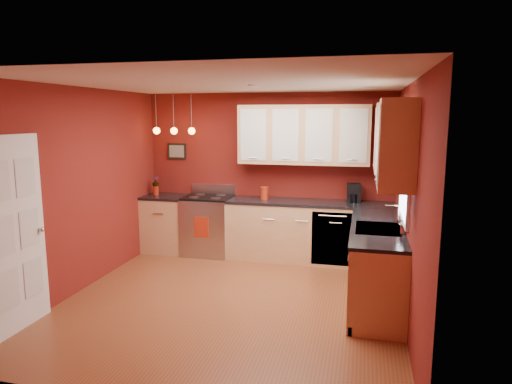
% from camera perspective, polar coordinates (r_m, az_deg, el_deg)
% --- Properties ---
extents(floor, '(4.20, 4.20, 0.00)m').
position_cam_1_polar(floor, '(5.74, -3.09, -13.44)').
color(floor, brown).
rests_on(floor, ground).
extents(ceiling, '(4.00, 4.20, 0.02)m').
position_cam_1_polar(ceiling, '(5.30, -3.35, 13.43)').
color(ceiling, beige).
rests_on(ceiling, wall_back).
extents(wall_back, '(4.00, 0.02, 2.60)m').
position_cam_1_polar(wall_back, '(7.38, 1.43, 2.21)').
color(wall_back, maroon).
rests_on(wall_back, floor).
extents(wall_front, '(4.00, 0.02, 2.60)m').
position_cam_1_polar(wall_front, '(3.46, -13.23, -6.43)').
color(wall_front, maroon).
rests_on(wall_front, floor).
extents(wall_left, '(0.02, 4.20, 2.60)m').
position_cam_1_polar(wall_left, '(6.23, -21.13, 0.23)').
color(wall_left, maroon).
rests_on(wall_left, floor).
extents(wall_right, '(0.02, 4.20, 2.60)m').
position_cam_1_polar(wall_right, '(5.17, 18.55, -1.41)').
color(wall_right, maroon).
rests_on(wall_right, floor).
extents(base_cabinets_back_left, '(0.70, 0.60, 0.90)m').
position_cam_1_polar(base_cabinets_back_left, '(7.77, -11.09, -3.98)').
color(base_cabinets_back_left, tan).
rests_on(base_cabinets_back_left, floor).
extents(base_cabinets_back_right, '(2.54, 0.60, 0.90)m').
position_cam_1_polar(base_cabinets_back_right, '(7.14, 6.67, -5.06)').
color(base_cabinets_back_right, tan).
rests_on(base_cabinets_back_right, floor).
extents(base_cabinets_right, '(0.60, 2.10, 0.90)m').
position_cam_1_polar(base_cabinets_right, '(5.80, 14.73, -8.75)').
color(base_cabinets_right, tan).
rests_on(base_cabinets_right, floor).
extents(counter_back_left, '(0.70, 0.62, 0.04)m').
position_cam_1_polar(counter_back_left, '(7.67, -11.20, -0.56)').
color(counter_back_left, black).
rests_on(counter_back_left, base_cabinets_back_left).
extents(counter_back_right, '(2.54, 0.62, 0.04)m').
position_cam_1_polar(counter_back_right, '(7.03, 6.74, -1.35)').
color(counter_back_right, black).
rests_on(counter_back_right, base_cabinets_back_right).
extents(counter_right, '(0.62, 2.10, 0.04)m').
position_cam_1_polar(counter_right, '(5.67, 14.93, -4.23)').
color(counter_right, black).
rests_on(counter_right, base_cabinets_right).
extents(gas_range, '(0.76, 0.64, 1.11)m').
position_cam_1_polar(gas_range, '(7.49, -5.99, -4.10)').
color(gas_range, '#AEAFB3').
rests_on(gas_range, floor).
extents(dishwasher_front, '(0.60, 0.02, 0.80)m').
position_cam_1_polar(dishwasher_front, '(6.82, 9.48, -5.80)').
color(dishwasher_front, '#AEAFB3').
rests_on(dishwasher_front, base_cabinets_back_right).
extents(sink, '(0.50, 0.70, 0.33)m').
position_cam_1_polar(sink, '(5.53, 14.98, -4.64)').
color(sink, gray).
rests_on(sink, counter_right).
extents(window, '(0.06, 1.02, 1.22)m').
position_cam_1_polar(window, '(5.41, 18.22, 3.23)').
color(window, white).
rests_on(window, wall_right).
extents(door_left_wall, '(0.12, 0.82, 2.05)m').
position_cam_1_polar(door_left_wall, '(5.34, -27.94, -4.71)').
color(door_left_wall, white).
rests_on(door_left_wall, floor).
extents(upper_cabinets_back, '(2.00, 0.35, 0.90)m').
position_cam_1_polar(upper_cabinets_back, '(7.06, 5.97, 7.12)').
color(upper_cabinets_back, tan).
rests_on(upper_cabinets_back, wall_back).
extents(upper_cabinets_right, '(0.35, 1.95, 0.90)m').
position_cam_1_polar(upper_cabinets_right, '(5.41, 16.75, 6.08)').
color(upper_cabinets_right, tan).
rests_on(upper_cabinets_right, wall_right).
extents(wall_picture, '(0.32, 0.03, 0.26)m').
position_cam_1_polar(wall_picture, '(7.80, -9.85, 5.04)').
color(wall_picture, black).
rests_on(wall_picture, wall_back).
extents(pendant_lights, '(0.71, 0.11, 0.66)m').
position_cam_1_polar(pendant_lights, '(7.43, -10.22, 7.59)').
color(pendant_lights, gray).
rests_on(pendant_lights, ceiling).
extents(red_canister, '(0.13, 0.13, 0.20)m').
position_cam_1_polar(red_canister, '(7.17, 1.07, -0.12)').
color(red_canister, '#A52611').
rests_on(red_canister, counter_back_right).
extents(red_vase, '(0.09, 0.09, 0.15)m').
position_cam_1_polar(red_vase, '(7.75, -12.41, 0.19)').
color(red_vase, '#A52611').
rests_on(red_vase, counter_back_left).
extents(flowers, '(0.14, 0.14, 0.19)m').
position_cam_1_polar(flowers, '(7.73, -12.45, 1.27)').
color(flowers, '#A52611').
rests_on(flowers, red_vase).
extents(coffee_maker, '(0.21, 0.21, 0.29)m').
position_cam_1_polar(coffee_maker, '(7.07, 12.12, -0.19)').
color(coffee_maker, black).
rests_on(coffee_maker, counter_back_right).
extents(soap_pump, '(0.10, 0.10, 0.16)m').
position_cam_1_polar(soap_pump, '(5.33, 17.76, -4.12)').
color(soap_pump, silver).
rests_on(soap_pump, counter_right).
extents(dish_towel, '(0.24, 0.02, 0.33)m').
position_cam_1_polar(dish_towel, '(7.18, -6.85, -4.40)').
color(dish_towel, '#A52611').
rests_on(dish_towel, gas_range).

